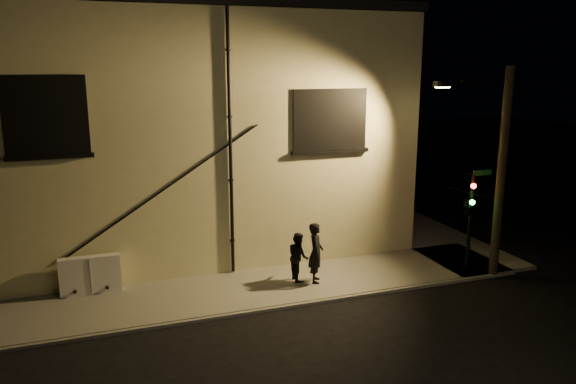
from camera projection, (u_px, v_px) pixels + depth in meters
name	position (u px, v px, depth m)	size (l,w,h in m)	color
ground	(318.00, 303.00, 16.34)	(90.00, 90.00, 0.00)	black
sidewalk	(303.00, 250.00, 20.75)	(21.00, 16.00, 0.12)	slate
building	(165.00, 124.00, 22.60)	(16.20, 12.23, 8.80)	beige
utility_cabinet	(90.00, 275.00, 16.62)	(1.74, 0.29, 1.14)	white
pedestrian_a	(316.00, 253.00, 17.40)	(0.70, 0.46, 1.91)	black
pedestrian_b	(298.00, 256.00, 17.60)	(0.75, 0.58, 1.54)	black
traffic_signal	(468.00, 205.00, 18.04)	(1.28, 1.96, 3.33)	black
streetlamp_pole	(497.00, 167.00, 17.62)	(2.02, 1.38, 6.74)	black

